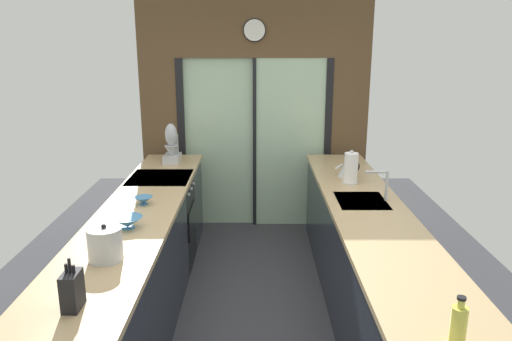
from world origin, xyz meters
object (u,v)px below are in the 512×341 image
at_px(oven_range, 163,222).
at_px(soap_bottle, 459,326).
at_px(mixing_bowl_near, 128,222).
at_px(mixing_bowl_far, 144,200).
at_px(stock_pot, 105,244).
at_px(stand_mixer, 172,147).
at_px(kettle, 347,168).
at_px(knife_block, 72,290).
at_px(paper_towel_roll, 351,168).

relative_size(oven_range, soap_bottle, 3.83).
relative_size(mixing_bowl_near, mixing_bowl_far, 1.46).
bearing_deg(stock_pot, stand_mixer, 90.00).
bearing_deg(kettle, knife_block, -126.51).
relative_size(stand_mixer, paper_towel_roll, 1.34).
distance_m(mixing_bowl_near, paper_towel_roll, 2.10).
xyz_separation_m(mixing_bowl_near, mixing_bowl_far, (0.00, 0.51, -0.01)).
bearing_deg(soap_bottle, mixing_bowl_far, 133.35).
relative_size(mixing_bowl_near, knife_block, 0.80).
relative_size(mixing_bowl_near, stock_pot, 0.94).
bearing_deg(stand_mixer, stock_pot, -90.00).
relative_size(knife_block, kettle, 1.11).
relative_size(stand_mixer, kettle, 1.73).
xyz_separation_m(knife_block, paper_towel_roll, (1.78, 2.18, 0.04)).
distance_m(oven_range, mixing_bowl_near, 1.40).
relative_size(mixing_bowl_near, soap_bottle, 0.90).
distance_m(mixing_bowl_far, stock_pot, 1.02).
height_order(knife_block, stock_pot, knife_block).
bearing_deg(soap_bottle, stock_pot, 154.10).
bearing_deg(stand_mixer, kettle, -18.06).
distance_m(knife_block, paper_towel_roll, 2.81).
bearing_deg(oven_range, mixing_bowl_near, -89.19).
relative_size(soap_bottle, paper_towel_roll, 0.77).
xyz_separation_m(oven_range, stock_pot, (0.02, -1.82, 0.57)).
bearing_deg(mixing_bowl_far, soap_bottle, -46.65).
bearing_deg(soap_bottle, paper_towel_roll, 90.00).
bearing_deg(soap_bottle, stand_mixer, 118.32).
bearing_deg(kettle, stock_pot, -133.82).
xyz_separation_m(soap_bottle, paper_towel_roll, (-0.00, 2.49, 0.04)).
height_order(stock_pot, paper_towel_roll, paper_towel_roll).
relative_size(stock_pot, soap_bottle, 0.96).
bearing_deg(soap_bottle, mixing_bowl_near, 142.25).
bearing_deg(stand_mixer, knife_block, -90.00).
bearing_deg(kettle, mixing_bowl_far, -154.88).
relative_size(stand_mixer, stock_pot, 1.82).
xyz_separation_m(mixing_bowl_near, stock_pot, (-0.00, -0.51, 0.06)).
xyz_separation_m(knife_block, stand_mixer, (0.00, 2.99, 0.06)).
bearing_deg(knife_block, paper_towel_roll, 50.74).
height_order(oven_range, paper_towel_roll, paper_towel_roll).
bearing_deg(mixing_bowl_far, mixing_bowl_near, -90.00).
height_order(mixing_bowl_far, stock_pot, stock_pot).
distance_m(knife_block, kettle, 3.00).
bearing_deg(knife_block, stock_pot, 90.00).
height_order(mixing_bowl_far, knife_block, knife_block).
relative_size(mixing_bowl_far, knife_block, 0.55).
xyz_separation_m(oven_range, paper_towel_roll, (1.80, -0.19, 0.61)).
xyz_separation_m(knife_block, stock_pot, (0.00, 0.55, 0.00)).
bearing_deg(oven_range, mixing_bowl_far, -88.68).
bearing_deg(stock_pot, oven_range, 90.58).
distance_m(oven_range, paper_towel_roll, 1.91).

